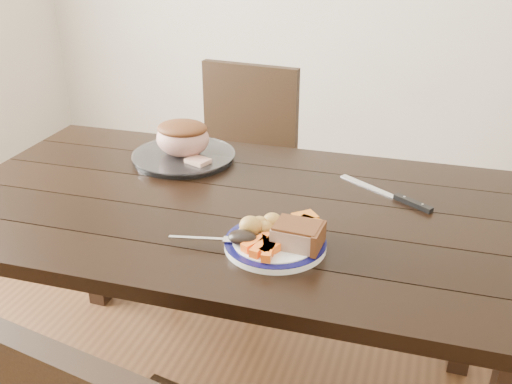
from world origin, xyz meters
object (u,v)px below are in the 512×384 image
(dinner_plate, at_px, (275,244))
(chair_far, at_px, (240,166))
(fork, at_px, (211,239))
(serving_platter, at_px, (184,157))
(roast_joint, at_px, (183,139))
(pork_slice, at_px, (297,235))
(carving_knife, at_px, (401,199))
(dining_table, at_px, (232,230))

(dinner_plate, bearing_deg, chair_far, 114.77)
(fork, bearing_deg, chair_far, 93.14)
(dinner_plate, relative_size, fork, 1.39)
(serving_platter, height_order, roast_joint, roast_joint)
(serving_platter, bearing_deg, chair_far, 88.81)
(serving_platter, relative_size, fork, 1.85)
(pork_slice, height_order, carving_knife, pork_slice)
(dining_table, bearing_deg, carving_knife, 18.91)
(serving_platter, xyz_separation_m, pork_slice, (0.50, -0.44, 0.04))
(pork_slice, distance_m, carving_knife, 0.41)
(chair_far, bearing_deg, pork_slice, 121.91)
(dinner_plate, height_order, fork, fork)
(serving_platter, height_order, carving_knife, serving_platter)
(dining_table, distance_m, fork, 0.27)
(pork_slice, xyz_separation_m, carving_knife, (0.21, 0.36, -0.04))
(dinner_plate, bearing_deg, dining_table, 133.70)
(dining_table, distance_m, serving_platter, 0.36)
(chair_far, distance_m, pork_slice, 1.09)
(chair_far, relative_size, serving_platter, 2.84)
(dinner_plate, xyz_separation_m, serving_platter, (-0.44, 0.43, 0.00))
(fork, distance_m, roast_joint, 0.56)
(pork_slice, bearing_deg, dining_table, 140.35)
(dinner_plate, distance_m, serving_platter, 0.62)
(dining_table, xyz_separation_m, fork, (0.04, -0.24, 0.11))
(chair_far, height_order, pork_slice, chair_far)
(dining_table, bearing_deg, dinner_plate, -46.30)
(chair_far, relative_size, dinner_plate, 3.78)
(roast_joint, bearing_deg, pork_slice, -41.38)
(dining_table, relative_size, chair_far, 1.75)
(dining_table, bearing_deg, pork_slice, -39.65)
(fork, bearing_deg, pork_slice, -1.24)
(chair_far, relative_size, carving_knife, 3.29)
(dinner_plate, xyz_separation_m, fork, (-0.15, -0.05, 0.01))
(dinner_plate, distance_m, fork, 0.16)
(chair_far, relative_size, roast_joint, 5.33)
(serving_platter, relative_size, pork_slice, 3.00)
(dining_table, relative_size, carving_knife, 5.77)
(dinner_plate, distance_m, carving_knife, 0.44)
(dining_table, relative_size, roast_joint, 9.35)
(chair_far, xyz_separation_m, serving_platter, (-0.01, -0.50, 0.23))
(fork, height_order, carving_knife, fork)
(serving_platter, bearing_deg, carving_knife, -6.62)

